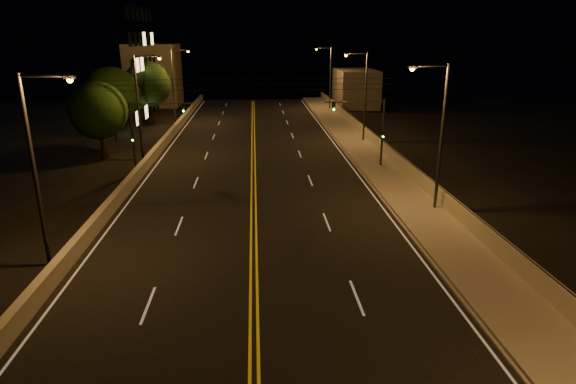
{
  "coord_description": "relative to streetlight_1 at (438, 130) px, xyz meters",
  "views": [
    {
      "loc": [
        0.2,
        -7.85,
        10.92
      ],
      "look_at": [
        2.0,
        18.0,
        2.5
      ],
      "focal_mm": 30.0,
      "sensor_mm": 36.0,
      "label": 1
    }
  ],
  "objects": [
    {
      "name": "streetlight_4",
      "position": [
        -21.46,
        -6.21,
        0.0
      ],
      "size": [
        2.55,
        0.28,
        9.38
      ],
      "color": "#2D2D33",
      "rests_on": "ground"
    },
    {
      "name": "lane_markings",
      "position": [
        -11.53,
        -1.0,
        -5.38
      ],
      "size": [
        17.32,
        116.0,
        0.0
      ],
      "color": "silver",
      "rests_on": "road"
    },
    {
      "name": "overhead_wires",
      "position": [
        -11.53,
        8.58,
        2.0
      ],
      "size": [
        22.0,
        0.03,
        0.83
      ],
      "color": "black"
    },
    {
      "name": "traffic_signal_left",
      "position": [
        -20.31,
        10.86,
        -1.64
      ],
      "size": [
        5.11,
        0.31,
        5.93
      ],
      "color": "#2D2D33",
      "rests_on": "ground"
    },
    {
      "name": "parapet_wall",
      "position": [
        0.92,
        -0.92,
        -4.6
      ],
      "size": [
        0.3,
        120.0,
        1.0
      ],
      "primitive_type": "cube",
      "color": "#AEA691",
      "rests_on": "sidewalk"
    },
    {
      "name": "traffic_signal_right",
      "position": [
        -1.55,
        10.86,
        -1.64
      ],
      "size": [
        5.11,
        0.31,
        5.93
      ],
      "color": "#2D2D33",
      "rests_on": "ground"
    },
    {
      "name": "streetlight_6",
      "position": [
        -21.46,
        35.09,
        0.0
      ],
      "size": [
        2.55,
        0.28,
        9.38
      ],
      "color": "#2D2D33",
      "rests_on": "ground"
    },
    {
      "name": "jersey_barrier",
      "position": [
        -20.74,
        -0.92,
        -4.93
      ],
      "size": [
        0.45,
        120.0,
        0.94
      ],
      "primitive_type": "cube",
      "color": "#AEA691",
      "rests_on": "ground"
    },
    {
      "name": "road",
      "position": [
        -11.53,
        -0.92,
        -5.39
      ],
      "size": [
        18.0,
        120.0,
        0.02
      ],
      "primitive_type": "cube",
      "color": "black",
      "rests_on": "ground"
    },
    {
      "name": "building_tower",
      "position": [
        -36.68,
        33.09,
        6.65
      ],
      "size": [
        24.0,
        15.0,
        25.25
      ],
      "color": "gray",
      "rests_on": "ground"
    },
    {
      "name": "streetlight_5",
      "position": [
        -21.46,
        15.41,
        0.0
      ],
      "size": [
        2.55,
        0.28,
        9.38
      ],
      "color": "#2D2D33",
      "rests_on": "ground"
    },
    {
      "name": "parapet_rail",
      "position": [
        0.92,
        -0.92,
        -4.07
      ],
      "size": [
        0.06,
        120.0,
        0.06
      ],
      "primitive_type": "cylinder",
      "rotation": [
        1.57,
        0.0,
        0.0
      ],
      "color": "black",
      "rests_on": "parapet_wall"
    },
    {
      "name": "sidewalk",
      "position": [
        -0.73,
        -0.92,
        -5.25
      ],
      "size": [
        3.6,
        120.0,
        0.3
      ],
      "primitive_type": "cube",
      "color": "gray",
      "rests_on": "ground"
    },
    {
      "name": "streetlight_1",
      "position": [
        0.0,
        0.0,
        0.0
      ],
      "size": [
        2.55,
        0.28,
        9.38
      ],
      "color": "#2D2D33",
      "rests_on": "ground"
    },
    {
      "name": "tree_1",
      "position": [
        -26.54,
        24.54,
        -0.44
      ],
      "size": [
        5.81,
        5.81,
        7.87
      ],
      "color": "black",
      "rests_on": "ground"
    },
    {
      "name": "distant_building_right",
      "position": [
        4.97,
        48.87,
        -2.49
      ],
      "size": [
        6.0,
        10.0,
        5.83
      ],
      "primitive_type": "cube",
      "color": "gray",
      "rests_on": "ground"
    },
    {
      "name": "curb",
      "position": [
        -2.6,
        -0.92,
        -5.33
      ],
      "size": [
        0.14,
        120.0,
        0.15
      ],
      "primitive_type": "cube",
      "color": "gray",
      "rests_on": "ground"
    },
    {
      "name": "streetlight_2",
      "position": [
        0.0,
        21.43,
        0.0
      ],
      "size": [
        2.55,
        0.28,
        9.38
      ],
      "color": "#2D2D33",
      "rests_on": "ground"
    },
    {
      "name": "tree_0",
      "position": [
        -25.49,
        16.1,
        -0.96
      ],
      "size": [
        5.2,
        5.2,
        7.05
      ],
      "color": "black",
      "rests_on": "ground"
    },
    {
      "name": "tree_2",
      "position": [
        -24.9,
        34.92,
        -0.38
      ],
      "size": [
        5.88,
        5.88,
        7.97
      ],
      "color": "black",
      "rests_on": "ground"
    },
    {
      "name": "streetlight_3",
      "position": [
        0.0,
        45.21,
        0.0
      ],
      "size": [
        2.55,
        0.28,
        9.38
      ],
      "color": "#2D2D33",
      "rests_on": "ground"
    },
    {
      "name": "distant_building_left",
      "position": [
        -27.53,
        52.69,
        -0.54
      ],
      "size": [
        8.0,
        8.0,
        9.73
      ],
      "primitive_type": "cube",
      "color": "gray",
      "rests_on": "ground"
    }
  ]
}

